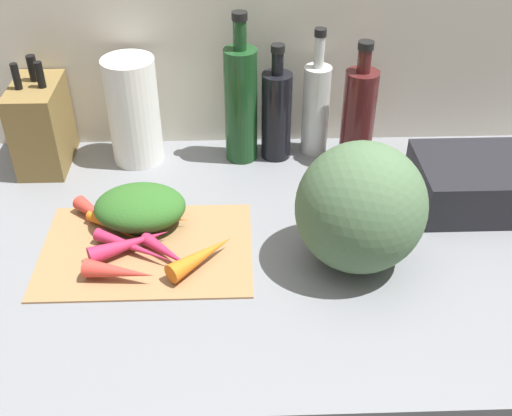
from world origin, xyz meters
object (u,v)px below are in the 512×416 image
Objects in this scene: carrot_5 at (130,244)px; carrot_6 at (99,216)px; carrot_0 at (150,218)px; knife_block at (42,125)px; cutting_board at (147,249)px; carrot_7 at (202,256)px; carrot_2 at (119,272)px; carrot_3 at (112,226)px; bottle_3 at (358,116)px; bottle_2 at (316,107)px; winter_squash at (361,208)px; bottle_1 at (276,114)px; carrot_8 at (134,247)px; paper_towel_roll at (134,111)px; carrot_1 at (131,205)px; dish_rack at (486,183)px; carrot_4 at (167,252)px; bottle_0 at (241,103)px.

carrot_5 is 1.10× the size of carrot_6.
carrot_0 is 35.90cm from knife_block.
carrot_7 is at bearing -24.84° from cutting_board.
carrot_7 is (14.15, 3.72, 0.09)cm from carrot_2.
bottle_3 is at bearing 26.08° from carrot_3.
carrot_5 is 13.81cm from carrot_7.
carrot_5 is 0.52× the size of bottle_2.
winter_squash reaches higher than carrot_5.
bottle_1 is 0.91× the size of bottle_2.
knife_block is at bearing 124.93° from carrot_8.
carrot_2 is (-3.60, -8.61, 2.10)cm from cutting_board.
paper_towel_roll is at bearing 92.20° from carrot_2.
carrot_2 is at bearing -88.17° from carrot_1.
bottle_2 reaches higher than dish_rack.
bottle_2 is at bearing 3.12° from knife_block.
bottle_3 reaches higher than knife_block.
carrot_1 is at bearing 133.04° from carrot_0.
paper_towel_roll is (-5.19, 32.87, 11.53)cm from cutting_board.
bottle_2 is at bearing 31.33° from carrot_6.
paper_towel_roll is at bearing -177.03° from bottle_2.
bottle_1 is (51.18, 1.46, 1.01)cm from knife_block.
carrot_0 is at bearing 89.93° from cutting_board.
carrot_4 is at bearing -60.68° from carrot_1.
carrot_2 is 74.14cm from dish_rack.
bottle_1 is (30.22, 21.32, 8.67)cm from carrot_1.
carrot_4 is 0.88× the size of carrot_6.
bottle_2 is at bearing 2.97° from paper_towel_roll.
carrot_4 is (8.42, -14.99, 0.10)cm from carrot_1.
bottle_1 is (31.16, 0.27, -1.28)cm from paper_towel_roll.
cutting_board is 2.56× the size of carrot_5.
carrot_0 reaches higher than carrot_1.
dish_rack is at bearing -15.17° from paper_towel_roll.
winter_squash is 34.29cm from bottle_3.
dish_rack is at bearing 14.59° from carrot_4.
bottle_0 reaches higher than carrot_6.
winter_squash is at bearing -149.29° from dish_rack.
bottle_2 is (41.92, 29.82, 9.23)cm from carrot_3.
carrot_3 is at bearing -139.72° from bottle_1.
cutting_board is at bearing 142.75° from carrot_4.
dish_rack is (77.00, 5.45, 2.52)cm from carrot_6.
bottle_0 reaches higher than bottle_2.
carrot_8 is 35.91cm from paper_towel_roll.
bottle_2 reaches higher than carrot_4.
carrot_7 is 0.59× the size of paper_towel_roll.
cutting_board is 53.92cm from bottle_3.
bottle_1 is (-12.22, 37.14, -1.17)cm from winter_squash.
cutting_board is 5.50cm from carrot_4.
cutting_board is 3.65× the size of carrot_1.
bottle_1 is at bearing 44.91° from carrot_0.
carrot_6 is 0.52× the size of bottle_1.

